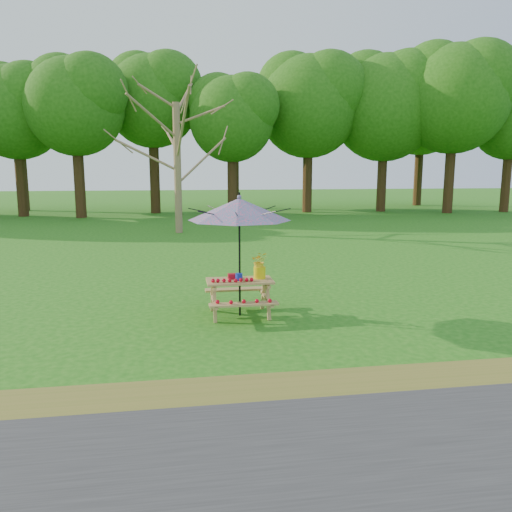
{
  "coord_description": "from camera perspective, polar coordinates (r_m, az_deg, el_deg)",
  "views": [
    {
      "loc": [
        2.91,
        -8.29,
        2.63
      ],
      "look_at": [
        4.31,
        0.5,
        1.1
      ],
      "focal_mm": 35.0,
      "sensor_mm": 36.0,
      "label": 1
    }
  ],
  "objects": [
    {
      "name": "treeline",
      "position": [
        30.9,
        -15.21,
        19.45
      ],
      "size": [
        60.0,
        12.0,
        16.0
      ],
      "primitive_type": null,
      "color": "#1D590F",
      "rests_on": "ground"
    },
    {
      "name": "bare_tree",
      "position": [
        21.99,
        -9.32,
        22.65
      ],
      "size": [
        8.33,
        8.33,
        12.48
      ],
      "color": "olive",
      "rests_on": "ground"
    },
    {
      "name": "picnic_table",
      "position": [
        9.15,
        -1.86,
        -4.83
      ],
      "size": [
        1.2,
        1.32,
        0.67
      ],
      "color": "#AC844D",
      "rests_on": "ground"
    },
    {
      "name": "patio_umbrella",
      "position": [
        8.89,
        -1.92,
        5.35
      ],
      "size": [
        2.16,
        2.16,
        2.25
      ],
      "color": "black",
      "rests_on": "ground"
    },
    {
      "name": "produce_bins",
      "position": [
        9.1,
        -2.35,
        -2.35
      ],
      "size": [
        0.25,
        0.38,
        0.13
      ],
      "color": "red",
      "rests_on": "picnic_table"
    },
    {
      "name": "tomatoes_row",
      "position": [
        8.87,
        -2.69,
        -2.79
      ],
      "size": [
        0.77,
        0.13,
        0.07
      ],
      "primitive_type": null,
      "color": "red",
      "rests_on": "picnic_table"
    },
    {
      "name": "flower_bucket",
      "position": [
        9.13,
        0.41,
        -0.97
      ],
      "size": [
        0.33,
        0.3,
        0.49
      ],
      "color": "yellow",
      "rests_on": "picnic_table"
    }
  ]
}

